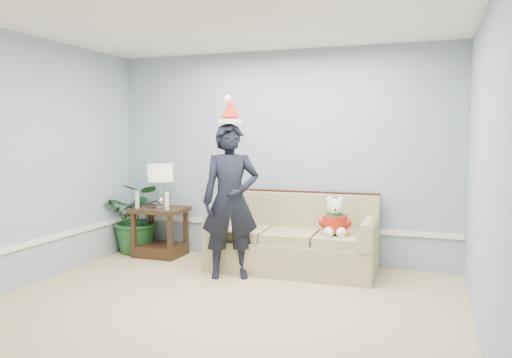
{
  "coord_description": "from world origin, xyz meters",
  "views": [
    {
      "loc": [
        1.86,
        -3.66,
        1.64
      ],
      "look_at": [
        0.02,
        1.55,
        1.14
      ],
      "focal_mm": 35.0,
      "sensor_mm": 36.0,
      "label": 1
    }
  ],
  "objects_px": {
    "side_table": "(160,237)",
    "houseplant": "(139,217)",
    "man": "(231,201)",
    "sofa": "(293,243)",
    "table_lamp": "(160,175)",
    "teddy_bear": "(335,221)"
  },
  "relations": [
    {
      "from": "side_table",
      "to": "houseplant",
      "type": "xyz_separation_m",
      "value": [
        -0.38,
        0.08,
        0.23
      ]
    },
    {
      "from": "side_table",
      "to": "man",
      "type": "height_order",
      "value": "man"
    },
    {
      "from": "sofa",
      "to": "man",
      "type": "xyz_separation_m",
      "value": [
        -0.59,
        -0.55,
        0.55
      ]
    },
    {
      "from": "table_lamp",
      "to": "man",
      "type": "bearing_deg",
      "value": -25.04
    },
    {
      "from": "side_table",
      "to": "table_lamp",
      "type": "height_order",
      "value": "table_lamp"
    },
    {
      "from": "side_table",
      "to": "houseplant",
      "type": "bearing_deg",
      "value": 168.5
    },
    {
      "from": "houseplant",
      "to": "teddy_bear",
      "type": "height_order",
      "value": "houseplant"
    },
    {
      "from": "sofa",
      "to": "teddy_bear",
      "type": "distance_m",
      "value": 0.63
    },
    {
      "from": "man",
      "to": "teddy_bear",
      "type": "bearing_deg",
      "value": -3.34
    },
    {
      "from": "table_lamp",
      "to": "sofa",
      "type": "bearing_deg",
      "value": -0.82
    },
    {
      "from": "side_table",
      "to": "sofa",
      "type": "bearing_deg",
      "value": -1.93
    },
    {
      "from": "side_table",
      "to": "teddy_bear",
      "type": "bearing_deg",
      "value": -4.81
    },
    {
      "from": "table_lamp",
      "to": "man",
      "type": "xyz_separation_m",
      "value": [
        1.24,
        -0.58,
        -0.22
      ]
    },
    {
      "from": "sofa",
      "to": "side_table",
      "type": "relative_size",
      "value": 2.93
    },
    {
      "from": "table_lamp",
      "to": "houseplant",
      "type": "relative_size",
      "value": 0.6
    },
    {
      "from": "man",
      "to": "teddy_bear",
      "type": "height_order",
      "value": "man"
    },
    {
      "from": "sofa",
      "to": "man",
      "type": "height_order",
      "value": "man"
    },
    {
      "from": "side_table",
      "to": "houseplant",
      "type": "height_order",
      "value": "houseplant"
    },
    {
      "from": "table_lamp",
      "to": "teddy_bear",
      "type": "bearing_deg",
      "value": -4.0
    },
    {
      "from": "teddy_bear",
      "to": "side_table",
      "type": "bearing_deg",
      "value": 163.51
    },
    {
      "from": "table_lamp",
      "to": "teddy_bear",
      "type": "height_order",
      "value": "table_lamp"
    },
    {
      "from": "sofa",
      "to": "houseplant",
      "type": "relative_size",
      "value": 2.03
    }
  ]
}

